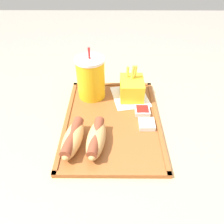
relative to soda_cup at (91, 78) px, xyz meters
The scene contains 9 objects.
dining_table 0.50m from the soda_cup, 152.35° to the right, with size 1.03×1.16×0.77m.
food_tray 0.16m from the soda_cup, 150.83° to the right, with size 0.39×0.29×0.01m.
paper_napkin 0.15m from the soda_cup, 93.84° to the right, with size 0.15×0.14×0.00m.
soda_cup is the anchor object (origin of this frame).
hot_dog_far 0.23m from the soda_cup, behind, with size 0.14×0.07×0.05m.
hot_dog_near 0.23m from the soda_cup, behind, with size 0.14×0.06×0.05m.
fries_carton 0.14m from the soda_cup, 92.55° to the right, with size 0.10×0.08×0.12m.
sauce_cup_mayo 0.24m from the soda_cup, 131.61° to the right, with size 0.05×0.05×0.02m.
sauce_cup_ketchup 0.20m from the soda_cup, 118.94° to the right, with size 0.05×0.05×0.02m.
Camera 1 is at (-0.45, 0.01, 1.23)m, focal length 35.00 mm.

